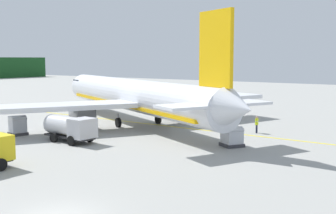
# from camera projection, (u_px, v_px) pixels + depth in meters

# --- Properties ---
(airliner_foreground) EXTENTS (33.08, 39.25, 11.90)m
(airliner_foreground) POSITION_uv_depth(u_px,v_px,m) (135.00, 96.00, 50.07)
(airliner_foreground) COLOR silver
(airliner_foreground) RESTS_ON ground
(service_truck_fuel) EXTENTS (2.63, 5.75, 2.40)m
(service_truck_fuel) POSITION_uv_depth(u_px,v_px,m) (70.00, 127.00, 39.71)
(service_truck_fuel) COLOR silver
(service_truck_fuel) RESTS_ON ground
(cargo_container_mid) EXTENTS (2.37, 2.37, 1.86)m
(cargo_container_mid) POSITION_uv_depth(u_px,v_px,m) (232.00, 137.00, 37.74)
(cargo_container_mid) COLOR #333338
(cargo_container_mid) RESTS_ON ground
(cargo_container_far) EXTENTS (2.04, 2.04, 2.07)m
(cargo_container_far) POSITION_uv_depth(u_px,v_px,m) (18.00, 126.00, 43.35)
(cargo_container_far) COLOR #333338
(cargo_container_far) RESTS_ON ground
(crew_marshaller) EXTENTS (0.63, 0.27, 1.78)m
(crew_marshaller) POSITION_uv_depth(u_px,v_px,m) (257.00, 123.00, 44.58)
(crew_marshaller) COLOR #191E33
(crew_marshaller) RESTS_ON ground
(apron_guide_line) EXTENTS (0.30, 60.00, 0.01)m
(apron_guide_line) POSITION_uv_depth(u_px,v_px,m) (172.00, 127.00, 48.92)
(apron_guide_line) COLOR yellow
(apron_guide_line) RESTS_ON ground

